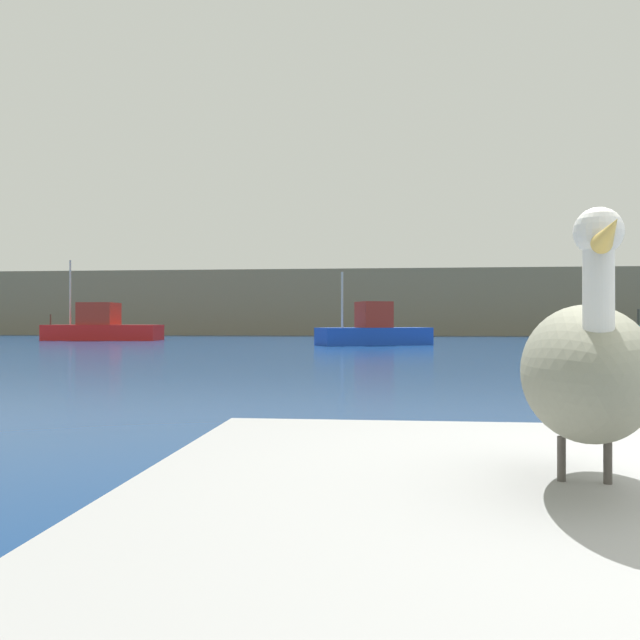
% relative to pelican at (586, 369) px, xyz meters
% --- Properties ---
extents(hillside_backdrop, '(140.00, 14.82, 5.92)m').
position_rel_pelican_xyz_m(hillside_backdrop, '(1.08, 64.59, 1.88)').
color(hillside_backdrop, '#7F755B').
rests_on(hillside_backdrop, ground).
extents(pier_dock, '(3.21, 2.97, 0.68)m').
position_rel_pelican_xyz_m(pier_dock, '(0.00, 0.01, -0.74)').
color(pier_dock, '#969696').
rests_on(pier_dock, ground).
extents(pelican, '(0.60, 1.27, 0.91)m').
position_rel_pelican_xyz_m(pelican, '(0.00, 0.00, 0.00)').
color(pelican, gray).
rests_on(pelican, pier_dock).
extents(fishing_boat_red, '(7.62, 2.91, 5.35)m').
position_rel_pelican_xyz_m(fishing_boat_red, '(-19.81, 40.88, -0.22)').
color(fishing_boat_red, red).
rests_on(fishing_boat_red, ground).
extents(fishing_boat_blue, '(6.34, 4.43, 3.86)m').
position_rel_pelican_xyz_m(fishing_boat_blue, '(-1.60, 33.88, -0.35)').
color(fishing_boat_blue, blue).
rests_on(fishing_boat_blue, ground).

